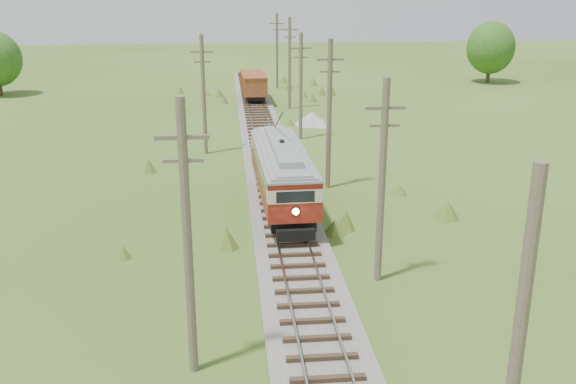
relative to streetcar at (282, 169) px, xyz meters
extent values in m
cube|color=#605B54|center=(0.00, 7.16, -2.32)|extent=(3.60, 96.00, 0.25)
cube|color=#726659|center=(-0.72, 7.16, -1.96)|extent=(0.08, 96.00, 0.17)
cube|color=#726659|center=(0.72, 7.16, -1.96)|extent=(0.08, 96.00, 0.17)
cube|color=#2D2116|center=(0.00, 7.16, -2.11)|extent=(2.40, 96.00, 0.16)
cube|color=black|center=(0.00, 0.00, -1.47)|extent=(2.43, 10.16, 0.41)
cube|color=maroon|center=(0.00, 0.00, -0.55)|extent=(2.84, 11.04, 1.01)
cube|color=beige|center=(0.00, 0.00, 0.27)|extent=(2.87, 11.10, 0.64)
cube|color=black|center=(0.00, 0.00, 0.27)|extent=(2.88, 10.61, 0.50)
cube|color=maroon|center=(0.00, 0.00, 0.73)|extent=(2.84, 11.04, 0.27)
cube|color=gray|center=(0.00, 0.00, 1.03)|extent=(2.89, 11.15, 0.35)
cube|color=gray|center=(0.00, 0.00, 1.34)|extent=(1.36, 8.26, 0.37)
sphere|color=#FFF2BF|center=(0.14, -5.57, -0.42)|extent=(0.33, 0.33, 0.33)
cylinder|color=black|center=(-0.04, 1.65, 2.37)|extent=(0.16, 4.26, 1.77)
cylinder|color=black|center=(-0.58, -4.17, -1.51)|extent=(0.13, 0.73, 0.73)
cylinder|color=black|center=(0.79, -4.13, -1.51)|extent=(0.13, 0.73, 0.73)
cylinder|color=black|center=(-0.79, 4.14, -1.51)|extent=(0.13, 0.73, 0.73)
cylinder|color=black|center=(0.58, 4.17, -1.51)|extent=(0.13, 0.73, 0.73)
cube|color=black|center=(0.00, 34.30, -1.56)|extent=(2.04, 6.56, 0.45)
cube|color=maroon|center=(0.00, 34.30, -0.43)|extent=(2.53, 7.30, 1.81)
cube|color=maroon|center=(0.00, 34.30, 0.52)|extent=(2.58, 7.44, 0.11)
cylinder|color=black|center=(-0.63, 32.11, -1.52)|extent=(0.13, 0.73, 0.72)
cylinder|color=black|center=(0.73, 32.14, -1.52)|extent=(0.13, 0.73, 0.72)
cylinder|color=black|center=(-0.73, 36.45, -1.52)|extent=(0.13, 0.73, 0.72)
cylinder|color=black|center=(0.63, 36.49, -1.52)|extent=(0.13, 0.73, 0.72)
cone|color=gray|center=(4.63, 22.54, -1.87)|extent=(3.07, 3.07, 1.15)
cone|color=gray|center=(5.39, 21.58, -2.11)|extent=(1.72, 1.72, 0.67)
cylinder|color=brown|center=(3.10, -21.84, 1.96)|extent=(0.30, 0.30, 8.80)
cylinder|color=brown|center=(3.30, -8.84, 1.86)|extent=(0.30, 0.30, 8.60)
cube|color=brown|center=(3.30, -8.84, 4.96)|extent=(1.60, 0.12, 0.12)
cube|color=brown|center=(3.30, -8.84, 4.26)|extent=(1.20, 0.10, 0.10)
cylinder|color=brown|center=(3.20, 4.16, 2.06)|extent=(0.30, 0.30, 9.00)
cube|color=brown|center=(3.20, 4.16, 5.36)|extent=(1.60, 0.12, 0.12)
cube|color=brown|center=(3.20, 4.16, 4.66)|extent=(1.20, 0.10, 0.10)
cylinder|color=brown|center=(3.00, 17.16, 1.76)|extent=(0.30, 0.30, 8.40)
cube|color=brown|center=(3.00, 17.16, 4.76)|extent=(1.60, 0.12, 0.12)
cube|color=brown|center=(3.00, 17.16, 4.06)|extent=(1.20, 0.10, 0.10)
cylinder|color=brown|center=(3.40, 30.16, 2.01)|extent=(0.30, 0.30, 8.90)
cube|color=brown|center=(3.40, 30.16, 5.26)|extent=(1.60, 0.12, 0.12)
cube|color=brown|center=(3.40, 30.16, 4.56)|extent=(1.20, 0.10, 0.10)
cylinder|color=brown|center=(3.20, 43.16, 1.91)|extent=(0.30, 0.30, 8.70)
cube|color=brown|center=(3.20, 43.16, 5.06)|extent=(1.60, 0.12, 0.12)
cube|color=brown|center=(3.20, 43.16, 4.36)|extent=(1.20, 0.10, 0.10)
cylinder|color=brown|center=(-4.20, -14.84, 2.06)|extent=(0.30, 0.30, 9.00)
cube|color=brown|center=(-4.20, -14.84, 5.36)|extent=(1.60, 0.12, 0.12)
cube|color=brown|center=(-4.20, -14.84, 4.66)|extent=(1.20, 0.10, 0.10)
cylinder|color=brown|center=(-4.50, 13.16, 1.86)|extent=(0.30, 0.30, 8.60)
cube|color=brown|center=(-4.50, 13.16, 4.96)|extent=(1.60, 0.12, 0.12)
cube|color=brown|center=(-4.50, 13.16, 4.26)|extent=(1.20, 0.10, 0.10)
cylinder|color=#38281C|center=(-28.00, 41.16, -1.27)|extent=(0.50, 0.50, 2.34)
cylinder|color=#38281C|center=(30.00, 45.16, -1.18)|extent=(0.50, 0.50, 2.52)
ellipsoid|color=#1D5218|center=(30.00, 45.16, 1.90)|extent=(5.88, 5.88, 6.47)
camera|label=1|loc=(-2.89, -33.18, 9.64)|focal=40.00mm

